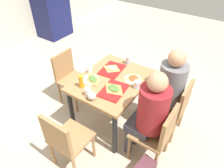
{
  "coord_description": "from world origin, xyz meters",
  "views": [
    {
      "loc": [
        -1.75,
        -1.18,
        2.31
      ],
      "look_at": [
        0.0,
        0.0,
        0.65
      ],
      "focal_mm": 33.19,
      "sensor_mm": 36.0,
      "label": 1
    }
  ],
  "objects_px": {
    "person_in_red": "(149,112)",
    "plastic_cup_b": "(137,85)",
    "condiment_bottle": "(81,82)",
    "chair_near_left": "(158,133)",
    "pizza_slice_a": "(114,88)",
    "plastic_cup_c": "(88,92)",
    "pizza_slice_b": "(112,68)",
    "paper_plate_near_edge": "(133,79)",
    "pizza_slice_d": "(134,78)",
    "pizza_slice_c": "(93,79)",
    "foil_bundle": "(92,96)",
    "chair_left_end": "(65,139)",
    "chair_near_right": "(175,106)",
    "person_in_brown_jacket": "(168,87)",
    "chair_far_side": "(69,75)",
    "soda_can": "(128,60)",
    "plastic_cup_a": "(90,69)",
    "paper_plate_center": "(91,79)",
    "main_table": "(112,86)",
    "tray_red_far": "(112,70)"
  },
  "relations": [
    {
      "from": "tray_red_far",
      "to": "foil_bundle",
      "type": "xyz_separation_m",
      "value": [
        -0.61,
        -0.14,
        0.04
      ]
    },
    {
      "from": "chair_near_left",
      "to": "chair_far_side",
      "type": "height_order",
      "value": "same"
    },
    {
      "from": "person_in_red",
      "to": "chair_near_left",
      "type": "bearing_deg",
      "value": -90.0
    },
    {
      "from": "person_in_red",
      "to": "plastic_cup_b",
      "type": "xyz_separation_m",
      "value": [
        0.28,
        0.3,
        0.05
      ]
    },
    {
      "from": "person_in_brown_jacket",
      "to": "pizza_slice_c",
      "type": "relative_size",
      "value": 4.76
    },
    {
      "from": "pizza_slice_a",
      "to": "pizza_slice_b",
      "type": "distance_m",
      "value": 0.44
    },
    {
      "from": "chair_near_left",
      "to": "plastic_cup_c",
      "type": "height_order",
      "value": "chair_near_left"
    },
    {
      "from": "pizza_slice_c",
      "to": "condiment_bottle",
      "type": "xyz_separation_m",
      "value": [
        -0.19,
        0.02,
        0.06
      ]
    },
    {
      "from": "plastic_cup_b",
      "to": "soda_can",
      "type": "xyz_separation_m",
      "value": [
        0.41,
        0.36,
        0.01
      ]
    },
    {
      "from": "chair_left_end",
      "to": "chair_near_right",
      "type": "bearing_deg",
      "value": -34.41
    },
    {
      "from": "plastic_cup_b",
      "to": "person_in_red",
      "type": "bearing_deg",
      "value": -132.59
    },
    {
      "from": "paper_plate_near_edge",
      "to": "foil_bundle",
      "type": "height_order",
      "value": "foil_bundle"
    },
    {
      "from": "paper_plate_center",
      "to": "plastic_cup_a",
      "type": "distance_m",
      "value": 0.18
    },
    {
      "from": "paper_plate_near_edge",
      "to": "pizza_slice_d",
      "type": "distance_m",
      "value": 0.02
    },
    {
      "from": "person_in_brown_jacket",
      "to": "foil_bundle",
      "type": "bearing_deg",
      "value": 137.66
    },
    {
      "from": "tray_red_far",
      "to": "plastic_cup_a",
      "type": "xyz_separation_m",
      "value": [
        -0.2,
        0.22,
        0.04
      ]
    },
    {
      "from": "main_table",
      "to": "soda_can",
      "type": "xyz_separation_m",
      "value": [
        0.43,
        0.02,
        0.17
      ]
    },
    {
      "from": "tray_red_far",
      "to": "pizza_slice_b",
      "type": "relative_size",
      "value": 1.83
    },
    {
      "from": "chair_near_left",
      "to": "pizza_slice_a",
      "type": "distance_m",
      "value": 0.71
    },
    {
      "from": "pizza_slice_a",
      "to": "soda_can",
      "type": "height_order",
      "value": "soda_can"
    },
    {
      "from": "paper_plate_near_edge",
      "to": "pizza_slice_a",
      "type": "xyz_separation_m",
      "value": [
        -0.31,
        0.09,
        0.02
      ]
    },
    {
      "from": "chair_left_end",
      "to": "paper_plate_center",
      "type": "relative_size",
      "value": 3.79
    },
    {
      "from": "main_table",
      "to": "soda_can",
      "type": "bearing_deg",
      "value": 2.66
    },
    {
      "from": "chair_far_side",
      "to": "pizza_slice_d",
      "type": "xyz_separation_m",
      "value": [
        0.16,
        -1.01,
        0.26
      ]
    },
    {
      "from": "person_in_brown_jacket",
      "to": "pizza_slice_c",
      "type": "bearing_deg",
      "value": 115.12
    },
    {
      "from": "soda_can",
      "to": "pizza_slice_a",
      "type": "bearing_deg",
      "value": -165.28
    },
    {
      "from": "person_in_red",
      "to": "plastic_cup_b",
      "type": "relative_size",
      "value": 12.43
    },
    {
      "from": "soda_can",
      "to": "paper_plate_near_edge",
      "type": "bearing_deg",
      "value": -139.26
    },
    {
      "from": "tray_red_far",
      "to": "foil_bundle",
      "type": "bearing_deg",
      "value": -167.03
    },
    {
      "from": "chair_far_side",
      "to": "plastic_cup_b",
      "type": "relative_size",
      "value": 8.33
    },
    {
      "from": "pizza_slice_c",
      "to": "person_in_brown_jacket",
      "type": "bearing_deg",
      "value": -64.88
    },
    {
      "from": "chair_near_left",
      "to": "plastic_cup_c",
      "type": "relative_size",
      "value": 8.33
    },
    {
      "from": "chair_far_side",
      "to": "pizza_slice_a",
      "type": "distance_m",
      "value": 0.97
    },
    {
      "from": "main_table",
      "to": "pizza_slice_c",
      "type": "height_order",
      "value": "pizza_slice_c"
    },
    {
      "from": "pizza_slice_a",
      "to": "foil_bundle",
      "type": "distance_m",
      "value": 0.3
    },
    {
      "from": "main_table",
      "to": "chair_far_side",
      "type": "relative_size",
      "value": 1.22
    },
    {
      "from": "pizza_slice_b",
      "to": "soda_can",
      "type": "xyz_separation_m",
      "value": [
        0.25,
        -0.11,
        0.04
      ]
    },
    {
      "from": "paper_plate_center",
      "to": "plastic_cup_b",
      "type": "distance_m",
      "value": 0.59
    },
    {
      "from": "plastic_cup_b",
      "to": "condiment_bottle",
      "type": "xyz_separation_m",
      "value": [
        -0.36,
        0.56,
        0.03
      ]
    },
    {
      "from": "plastic_cup_c",
      "to": "pizza_slice_b",
      "type": "bearing_deg",
      "value": 6.49
    },
    {
      "from": "chair_near_right",
      "to": "foil_bundle",
      "type": "distance_m",
      "value": 1.07
    },
    {
      "from": "paper_plate_near_edge",
      "to": "pizza_slice_b",
      "type": "xyz_separation_m",
      "value": [
        0.03,
        0.35,
        0.02
      ]
    },
    {
      "from": "pizza_slice_a",
      "to": "soda_can",
      "type": "xyz_separation_m",
      "value": [
        0.59,
        0.16,
        0.04
      ]
    },
    {
      "from": "chair_left_end",
      "to": "plastic_cup_a",
      "type": "xyz_separation_m",
      "value": [
        0.87,
        0.34,
        0.29
      ]
    },
    {
      "from": "pizza_slice_b",
      "to": "plastic_cup_a",
      "type": "bearing_deg",
      "value": 134.91
    },
    {
      "from": "chair_near_right",
      "to": "chair_far_side",
      "type": "distance_m",
      "value": 1.59
    },
    {
      "from": "chair_near_right",
      "to": "plastic_cup_b",
      "type": "relative_size",
      "value": 8.33
    },
    {
      "from": "person_in_red",
      "to": "plastic_cup_a",
      "type": "xyz_separation_m",
      "value": [
        0.23,
        0.99,
        0.05
      ]
    },
    {
      "from": "person_in_brown_jacket",
      "to": "paper_plate_near_edge",
      "type": "bearing_deg",
      "value": 103.47
    },
    {
      "from": "person_in_brown_jacket",
      "to": "tray_red_far",
      "type": "bearing_deg",
      "value": 95.69
    }
  ]
}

